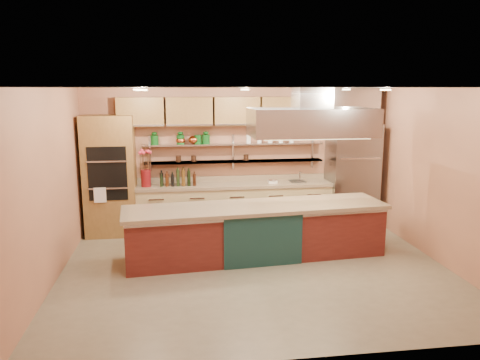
{
  "coord_description": "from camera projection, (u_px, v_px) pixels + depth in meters",
  "views": [
    {
      "loc": [
        -1.2,
        -6.82,
        2.79
      ],
      "look_at": [
        -0.11,
        1.0,
        1.24
      ],
      "focal_mm": 35.0,
      "sensor_mm": 36.0,
      "label": 1
    }
  ],
  "objects": [
    {
      "name": "wall_front",
      "position": [
        300.0,
        231.0,
        4.63
      ],
      "size": [
        6.0,
        0.04,
        2.8
      ],
      "primitive_type": "cube",
      "color": "#BA7A58",
      "rests_on": "floor"
    },
    {
      "name": "back_counter",
      "position": [
        235.0,
        206.0,
        9.37
      ],
      "size": [
        3.84,
        0.64,
        0.93
      ],
      "primitive_type": "cube",
      "color": "tan",
      "rests_on": "floor"
    },
    {
      "name": "ceiling_downlights",
      "position": [
        255.0,
        90.0,
        6.99
      ],
      "size": [
        4.0,
        2.8,
        0.02
      ],
      "primitive_type": "cube",
      "color": "#FFE5A5",
      "rests_on": "ceiling"
    },
    {
      "name": "bar_faucet",
      "position": [
        300.0,
        176.0,
        9.49
      ],
      "size": [
        0.03,
        0.03,
        0.21
      ],
      "primitive_type": "cylinder",
      "rotation": [
        0.0,
        0.0,
        -0.18
      ],
      "color": "silver",
      "rests_on": "back_counter"
    },
    {
      "name": "refrigerator",
      "position": [
        352.0,
        175.0,
        9.53
      ],
      "size": [
        0.95,
        0.72,
        2.1
      ],
      "primitive_type": "cube",
      "color": "gray",
      "rests_on": "floor"
    },
    {
      "name": "range_hood",
      "position": [
        311.0,
        122.0,
        7.58
      ],
      "size": [
        2.0,
        1.0,
        0.45
      ],
      "primitive_type": "cube",
      "color": "#B1B4B8",
      "rests_on": "ceiling"
    },
    {
      "name": "wall_back",
      "position": [
        235.0,
        158.0,
        9.49
      ],
      "size": [
        6.0,
        0.04,
        2.8
      ],
      "primitive_type": "cube",
      "color": "#BA7A58",
      "rests_on": "floor"
    },
    {
      "name": "flower_vase",
      "position": [
        146.0,
        178.0,
        8.97
      ],
      "size": [
        0.24,
        0.24,
        0.33
      ],
      "primitive_type": "cylinder",
      "rotation": [
        0.0,
        0.0,
        0.38
      ],
      "color": "maroon",
      "rests_on": "back_counter"
    },
    {
      "name": "wall_shelf_lower",
      "position": [
        234.0,
        161.0,
        9.37
      ],
      "size": [
        3.6,
        0.26,
        0.03
      ],
      "primitive_type": "cube",
      "color": "#B1B4B8",
      "rests_on": "wall_back"
    },
    {
      "name": "oil_bottle_cluster",
      "position": [
        178.0,
        180.0,
        9.06
      ],
      "size": [
        0.78,
        0.34,
        0.24
      ],
      "primitive_type": "cube",
      "rotation": [
        0.0,
        0.0,
        0.18
      ],
      "color": "black",
      "rests_on": "back_counter"
    },
    {
      "name": "upper_cabinets",
      "position": [
        236.0,
        111.0,
        9.13
      ],
      "size": [
        4.6,
        0.36,
        0.55
      ],
      "primitive_type": "cube",
      "color": "olive",
      "rests_on": "wall_back"
    },
    {
      "name": "floor",
      "position": [
        256.0,
        270.0,
        7.33
      ],
      "size": [
        6.0,
        5.0,
        0.02
      ],
      "primitive_type": "cube",
      "color": "gray",
      "rests_on": "ground"
    },
    {
      "name": "green_canister",
      "position": [
        198.0,
        139.0,
        9.18
      ],
      "size": [
        0.17,
        0.17,
        0.17
      ],
      "primitive_type": "cylinder",
      "rotation": [
        0.0,
        0.0,
        -0.24
      ],
      "color": "#0F4916",
      "rests_on": "wall_shelf_upper"
    },
    {
      "name": "copper_kettle",
      "position": [
        194.0,
        140.0,
        9.17
      ],
      "size": [
        0.24,
        0.24,
        0.16
      ],
      "primitive_type": "ellipsoid",
      "rotation": [
        0.0,
        0.0,
        0.21
      ],
      "color": "#C95B2E",
      "rests_on": "wall_shelf_upper"
    },
    {
      "name": "island",
      "position": [
        256.0,
        231.0,
        7.8
      ],
      "size": [
        4.32,
        1.29,
        0.89
      ],
      "primitive_type": "cube",
      "rotation": [
        0.0,
        0.0,
        0.09
      ],
      "color": "maroon",
      "rests_on": "floor"
    },
    {
      "name": "wall_right",
      "position": [
        441.0,
        177.0,
        7.47
      ],
      "size": [
        0.04,
        5.0,
        2.8
      ],
      "primitive_type": "cube",
      "color": "#BA7A58",
      "rests_on": "floor"
    },
    {
      "name": "kitchen_scale",
      "position": [
        273.0,
        181.0,
        9.33
      ],
      "size": [
        0.21,
        0.18,
        0.1
      ],
      "primitive_type": "cube",
      "rotation": [
        0.0,
        0.0,
        0.36
      ],
      "color": "white",
      "rests_on": "back_counter"
    },
    {
      "name": "oven_stack",
      "position": [
        110.0,
        176.0,
        8.9
      ],
      "size": [
        0.95,
        0.64,
        2.3
      ],
      "primitive_type": "cube",
      "color": "olive",
      "rests_on": "floor"
    },
    {
      "name": "wall_shelf_upper",
      "position": [
        234.0,
        144.0,
        9.3
      ],
      "size": [
        3.6,
        0.26,
        0.03
      ],
      "primitive_type": "cube",
      "color": "#B1B4B8",
      "rests_on": "wall_back"
    },
    {
      "name": "ceiling",
      "position": [
        257.0,
        88.0,
        6.79
      ],
      "size": [
        6.0,
        5.0,
        0.02
      ],
      "primitive_type": "cube",
      "color": "black",
      "rests_on": "wall_back"
    },
    {
      "name": "wall_left",
      "position": [
        49.0,
        188.0,
        6.66
      ],
      "size": [
        0.04,
        5.0,
        2.8
      ],
      "primitive_type": "cube",
      "color": "#BA7A58",
      "rests_on": "floor"
    }
  ]
}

